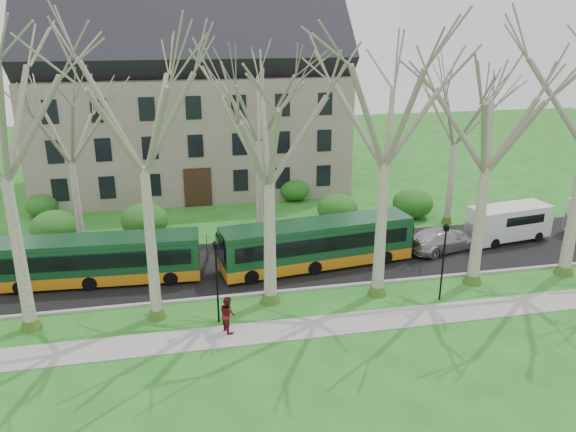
% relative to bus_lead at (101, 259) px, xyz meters
% --- Properties ---
extents(ground, '(120.00, 120.00, 0.00)m').
position_rel_bus_lead_xyz_m(ground, '(12.16, -4.89, -1.45)').
color(ground, '#1F671D').
rests_on(ground, ground).
extents(sidewalk, '(70.00, 2.00, 0.06)m').
position_rel_bus_lead_xyz_m(sidewalk, '(12.16, -7.39, -1.42)').
color(sidewalk, gray).
rests_on(sidewalk, ground).
extents(road, '(80.00, 8.00, 0.06)m').
position_rel_bus_lead_xyz_m(road, '(12.16, 0.61, -1.42)').
color(road, black).
rests_on(road, ground).
extents(curb, '(80.00, 0.25, 0.14)m').
position_rel_bus_lead_xyz_m(curb, '(12.16, -3.39, -1.38)').
color(curb, '#A5A39E').
rests_on(curb, ground).
extents(building, '(26.50, 12.20, 16.00)m').
position_rel_bus_lead_xyz_m(building, '(6.16, 19.11, 6.62)').
color(building, gray).
rests_on(building, ground).
extents(tree_row_verge, '(49.00, 7.00, 14.00)m').
position_rel_bus_lead_xyz_m(tree_row_verge, '(12.16, -4.59, 5.55)').
color(tree_row_verge, gray).
rests_on(tree_row_verge, ground).
extents(tree_row_far, '(33.00, 7.00, 12.00)m').
position_rel_bus_lead_xyz_m(tree_row_far, '(10.83, 6.11, 4.55)').
color(tree_row_far, gray).
rests_on(tree_row_far, ground).
extents(lamp_row, '(36.22, 0.22, 4.30)m').
position_rel_bus_lead_xyz_m(lamp_row, '(12.16, -5.89, 1.12)').
color(lamp_row, black).
rests_on(lamp_row, ground).
extents(hedges, '(30.60, 8.60, 2.00)m').
position_rel_bus_lead_xyz_m(hedges, '(7.49, 9.11, -0.45)').
color(hedges, '#174E16').
rests_on(hedges, ground).
extents(bus_lead, '(11.22, 2.93, 2.78)m').
position_rel_bus_lead_xyz_m(bus_lead, '(0.00, 0.00, 0.00)').
color(bus_lead, '#113E21').
rests_on(bus_lead, road).
extents(bus_follow, '(12.00, 3.92, 2.95)m').
position_rel_bus_lead_xyz_m(bus_follow, '(12.66, -0.37, 0.08)').
color(bus_follow, '#113E21').
rests_on(bus_follow, road).
extents(sedan, '(5.63, 3.50, 1.52)m').
position_rel_bus_lead_xyz_m(sedan, '(21.36, 0.39, -0.63)').
color(sedan, '#ADAEB2').
rests_on(sedan, road).
extents(van_a, '(5.85, 2.81, 2.45)m').
position_rel_bus_lead_xyz_m(van_a, '(26.54, 1.13, -0.16)').
color(van_a, silver).
rests_on(van_a, road).
extents(pedestrian_b, '(0.97, 1.08, 1.84)m').
position_rel_bus_lead_xyz_m(pedestrian_b, '(6.53, -6.94, -0.47)').
color(pedestrian_b, '#5B1419').
rests_on(pedestrian_b, sidewalk).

